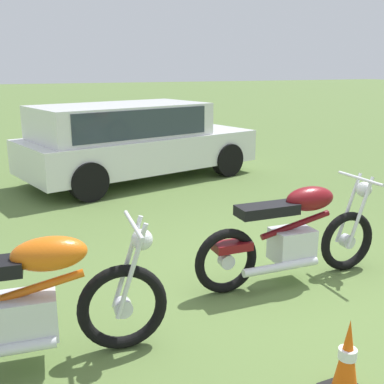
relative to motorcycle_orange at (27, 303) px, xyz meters
name	(u,v)px	position (x,y,z in m)	size (l,w,h in m)	color
ground_plane	(284,283)	(2.43, 0.35, -0.48)	(120.00, 120.00, 0.00)	#567038
motorcycle_orange	(27,303)	(0.00, 0.00, 0.00)	(2.06, 0.64, 1.02)	black
motorcycle_maroon	(293,235)	(2.54, 0.38, 0.00)	(2.04, 0.64, 1.02)	black
car_white	(131,136)	(2.39, 5.19, 0.35)	(4.65, 2.71, 1.43)	silver
traffic_cone	(347,360)	(1.83, -1.19, -0.24)	(0.25, 0.25, 0.54)	#EA590F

